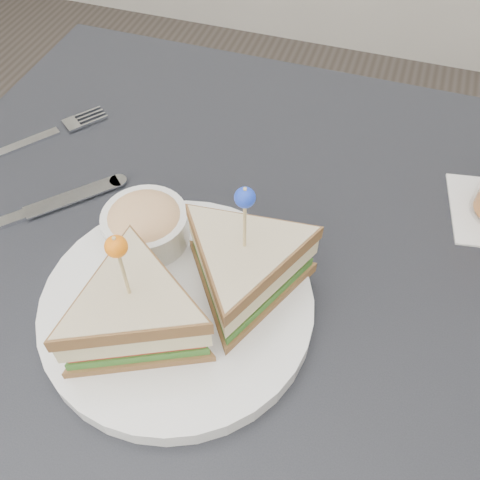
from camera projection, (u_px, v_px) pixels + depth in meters
name	position (u px, v px, depth m)	size (l,w,h in m)	color
table	(229.00, 315.00, 0.61)	(0.80, 0.80, 0.75)	black
plate_meal	(183.00, 286.00, 0.49)	(0.30, 0.28, 0.15)	white
cutlery_fork	(45.00, 135.00, 0.69)	(0.13, 0.16, 0.01)	silver
cutlery_knife	(33.00, 211.00, 0.60)	(0.15, 0.16, 0.01)	silver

